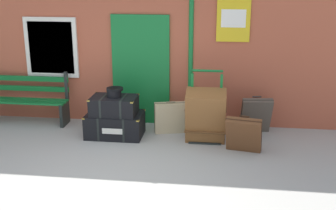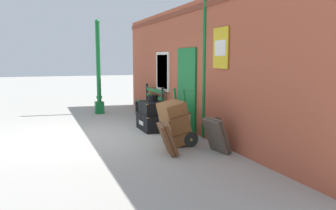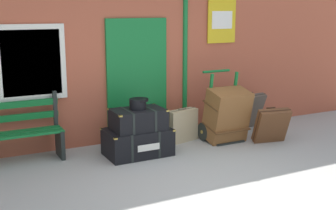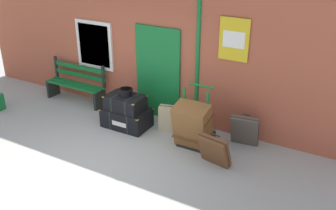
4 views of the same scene
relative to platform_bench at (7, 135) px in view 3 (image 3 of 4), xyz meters
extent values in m
plane|color=#A3A099|center=(2.16, -2.16, -0.44)|extent=(60.00, 60.00, 0.00)
cube|color=#AD5138|center=(2.16, 0.44, 1.16)|extent=(10.40, 0.30, 3.20)
cube|color=#146B2D|center=(2.21, 0.27, 0.61)|extent=(1.10, 0.05, 2.10)
cube|color=#0C401B|center=(2.21, 0.25, 0.61)|extent=(0.06, 0.02, 2.10)
cube|color=silver|center=(0.47, 0.27, 1.01)|extent=(1.04, 0.06, 1.16)
cube|color=silver|center=(0.47, 0.25, 1.01)|extent=(0.88, 0.02, 1.00)
cylinder|color=#146B2D|center=(3.16, 0.29, 1.16)|extent=(0.09, 0.09, 3.14)
cube|color=gold|center=(3.92, 0.27, 1.61)|extent=(0.60, 0.02, 0.84)
cube|color=white|center=(3.92, 0.25, 1.61)|extent=(0.44, 0.01, 0.32)
cube|color=#146B2D|center=(0.00, -0.20, 0.01)|extent=(1.60, 0.09, 0.04)
cube|color=#146B2D|center=(0.00, -0.06, 0.01)|extent=(1.60, 0.09, 0.04)
cube|color=#146B2D|center=(0.00, 0.08, 0.01)|extent=(1.60, 0.09, 0.04)
cube|color=#146B2D|center=(0.00, 0.14, 0.21)|extent=(1.60, 0.05, 0.10)
cube|color=#146B2D|center=(0.00, 0.14, 0.41)|extent=(1.60, 0.05, 0.10)
cube|color=black|center=(0.76, -0.06, -0.22)|extent=(0.06, 0.40, 0.45)
cube|color=black|center=(0.76, 0.14, 0.29)|extent=(0.06, 0.06, 0.56)
cube|color=black|center=(1.87, -0.52, -0.23)|extent=(1.00, 0.64, 0.42)
cube|color=black|center=(1.64, -0.52, -0.23)|extent=(0.04, 0.65, 0.43)
cube|color=black|center=(2.09, -0.52, -0.23)|extent=(0.04, 0.65, 0.43)
cube|color=#B79338|center=(1.39, -0.82, -0.04)|extent=(0.05, 0.05, 0.02)
cube|color=#B79338|center=(2.35, -0.82, -0.04)|extent=(0.05, 0.05, 0.02)
cube|color=#B79338|center=(1.39, -0.22, -0.04)|extent=(0.05, 0.05, 0.02)
cube|color=#B79338|center=(2.35, -0.22, -0.04)|extent=(0.05, 0.05, 0.02)
cube|color=silver|center=(1.90, -0.85, -0.23)|extent=(0.36, 0.01, 0.10)
cube|color=black|center=(1.87, -0.54, 0.14)|extent=(0.81, 0.55, 0.32)
cube|color=black|center=(1.69, -0.54, 0.14)|extent=(0.04, 0.55, 0.33)
cube|color=black|center=(2.05, -0.54, 0.14)|extent=(0.04, 0.55, 0.33)
cube|color=#B79338|center=(1.49, -0.78, 0.28)|extent=(0.05, 0.05, 0.02)
cube|color=#B79338|center=(2.25, -0.79, 0.28)|extent=(0.05, 0.05, 0.02)
cube|color=#B79338|center=(1.49, -0.28, 0.28)|extent=(0.05, 0.05, 0.02)
cube|color=#B79338|center=(2.25, -0.29, 0.28)|extent=(0.05, 0.05, 0.02)
cylinder|color=black|center=(1.87, -0.53, 0.38)|extent=(0.26, 0.26, 0.16)
cylinder|color=black|center=(1.90, -0.53, 0.44)|extent=(0.28, 0.28, 0.04)
cube|color=black|center=(3.50, -0.60, -0.43)|extent=(0.56, 0.28, 0.03)
cube|color=#146B2D|center=(3.25, -0.40, 0.15)|extent=(0.04, 0.21, 1.19)
cube|color=#146B2D|center=(3.75, -0.40, 0.15)|extent=(0.04, 0.21, 1.19)
cylinder|color=#146B2D|center=(3.50, -0.23, 0.74)|extent=(0.54, 0.04, 0.04)
cylinder|color=black|center=(3.18, -0.34, -0.28)|extent=(0.04, 0.32, 0.32)
cylinder|color=#B79338|center=(3.18, -0.34, -0.28)|extent=(0.07, 0.06, 0.06)
cylinder|color=black|center=(3.82, -0.34, -0.28)|extent=(0.04, 0.32, 0.32)
cylinder|color=#B79338|center=(3.82, -0.34, -0.28)|extent=(0.07, 0.06, 0.06)
cube|color=brown|center=(3.50, -0.58, 0.03)|extent=(0.68, 0.62, 0.95)
cube|color=brown|center=(3.50, -0.58, -0.16)|extent=(0.70, 0.45, 0.12)
cube|color=brown|center=(3.50, -0.58, 0.23)|extent=(0.70, 0.45, 0.12)
cube|color=#51473D|center=(4.40, -0.06, -0.10)|extent=(0.58, 0.42, 0.69)
cylinder|color=#302A24|center=(4.40, -0.03, 0.24)|extent=(0.16, 0.05, 0.03)
cube|color=#2C2721|center=(4.40, -0.06, -0.10)|extent=(0.58, 0.32, 0.66)
cube|color=tan|center=(2.84, -0.19, -0.17)|extent=(0.62, 0.33, 0.56)
cylinder|color=#71644C|center=(2.84, -0.19, 0.13)|extent=(0.16, 0.07, 0.03)
cube|color=brown|center=(2.84, -0.19, -0.17)|extent=(0.59, 0.18, 0.57)
cube|color=brown|center=(4.14, -0.99, -0.14)|extent=(0.62, 0.45, 0.62)
cylinder|color=#3A2112|center=(4.14, -0.95, 0.16)|extent=(0.16, 0.06, 0.03)
cube|color=#351E10|center=(4.14, -0.99, -0.14)|extent=(0.61, 0.34, 0.58)
camera|label=1|loc=(3.75, -7.75, 2.44)|focal=46.68mm
camera|label=2|loc=(10.22, -3.30, 1.39)|focal=36.89mm
camera|label=3|loc=(-0.76, -6.65, 1.81)|focal=47.39mm
camera|label=4|loc=(6.34, -6.64, 3.60)|focal=41.19mm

